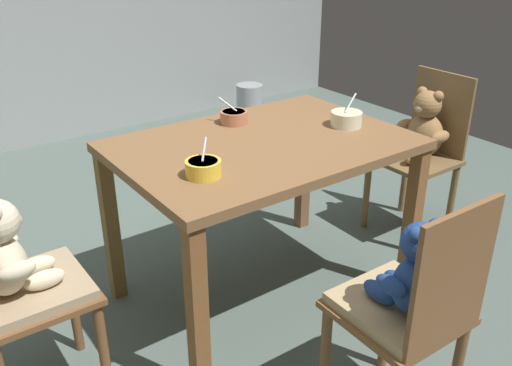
% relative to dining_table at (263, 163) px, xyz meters
% --- Properties ---
extents(ground_plane, '(5.20, 5.20, 0.04)m').
position_rel_dining_table_xyz_m(ground_plane, '(0.00, 0.00, -0.67)').
color(ground_plane, '#4E5D57').
extents(dining_table, '(1.18, 0.82, 0.75)m').
position_rel_dining_table_xyz_m(dining_table, '(0.00, 0.00, 0.00)').
color(dining_table, brown).
rests_on(dining_table, ground_plane).
extents(teddy_chair_near_right, '(0.38, 0.39, 0.87)m').
position_rel_dining_table_xyz_m(teddy_chair_near_right, '(1.04, -0.01, -0.12)').
color(teddy_chair_near_right, brown).
rests_on(teddy_chair_near_right, ground_plane).
extents(teddy_chair_near_front, '(0.37, 0.37, 0.87)m').
position_rel_dining_table_xyz_m(teddy_chair_near_front, '(-0.07, -0.85, -0.14)').
color(teddy_chair_near_front, brown).
rests_on(teddy_chair_near_front, ground_plane).
extents(teddy_chair_near_left, '(0.39, 0.36, 0.89)m').
position_rel_dining_table_xyz_m(teddy_chair_near_left, '(-1.03, -0.03, -0.12)').
color(teddy_chair_near_left, brown).
rests_on(teddy_chair_near_left, ground_plane).
extents(porridge_bowl_terracotta_far_center, '(0.12, 0.12, 0.12)m').
position_rel_dining_table_xyz_m(porridge_bowl_terracotta_far_center, '(0.03, 0.26, 0.13)').
color(porridge_bowl_terracotta_far_center, '#B56C4F').
rests_on(porridge_bowl_terracotta_far_center, dining_table).
extents(porridge_bowl_yellow_near_left, '(0.13, 0.13, 0.12)m').
position_rel_dining_table_xyz_m(porridge_bowl_yellow_near_left, '(-0.38, -0.15, 0.13)').
color(porridge_bowl_yellow_near_left, yellow).
rests_on(porridge_bowl_yellow_near_left, dining_table).
extents(porridge_bowl_cream_near_right, '(0.14, 0.14, 0.13)m').
position_rel_dining_table_xyz_m(porridge_bowl_cream_near_right, '(0.41, -0.06, 0.13)').
color(porridge_bowl_cream_near_right, beige).
rests_on(porridge_bowl_cream_near_right, dining_table).
extents(metal_pail, '(0.23, 0.23, 0.28)m').
position_rel_dining_table_xyz_m(metal_pail, '(1.46, 2.15, -0.51)').
color(metal_pail, '#93969B').
rests_on(metal_pail, ground_plane).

